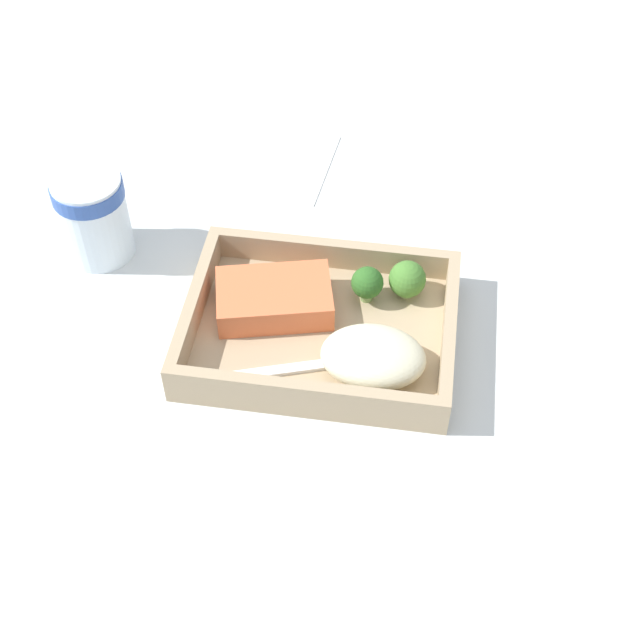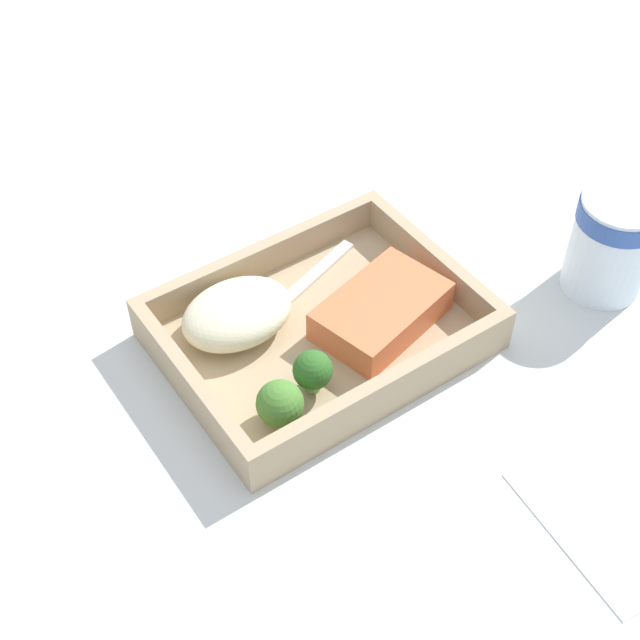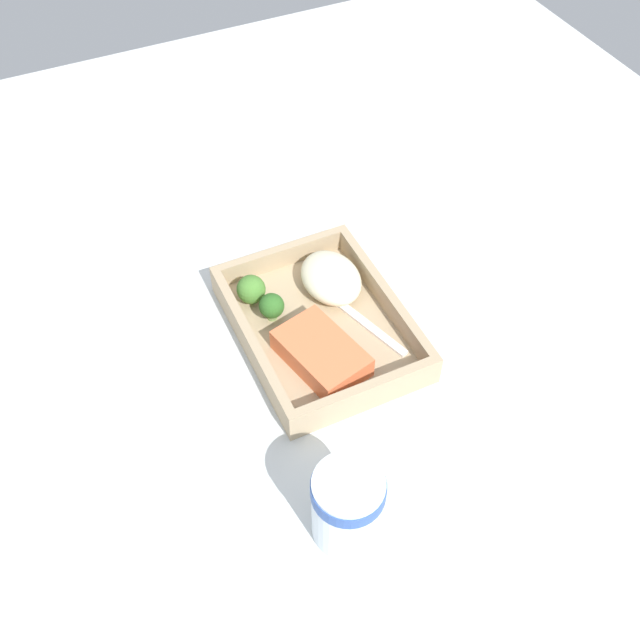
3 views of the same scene
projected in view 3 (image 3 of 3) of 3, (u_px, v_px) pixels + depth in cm
name	position (u px, v px, depth cm)	size (l,w,h in cm)	color
ground_plane	(320.00, 338.00, 98.74)	(160.00, 160.00, 2.00)	silver
takeout_tray	(320.00, 330.00, 97.53)	(26.73, 20.20, 1.20)	tan
tray_rim	(320.00, 320.00, 95.87)	(26.73, 20.20, 3.19)	tan
salmon_fillet	(321.00, 353.00, 92.34)	(11.58, 7.31, 3.07)	#E97143
mashed_potatoes	(331.00, 278.00, 100.17)	(10.12, 7.67, 3.98)	beige
broccoli_floret_1	(272.00, 306.00, 96.40)	(3.33, 3.33, 4.07)	#7DA25C
broccoli_floret_2	(251.00, 290.00, 98.51)	(3.86, 3.86, 4.16)	#8AA267
fork	(355.00, 315.00, 98.18)	(15.53, 6.50, 0.44)	white
paper_cup	(347.00, 504.00, 75.97)	(7.59, 7.59, 10.04)	white
receipt_slip	(134.00, 448.00, 86.52)	(7.24, 13.74, 0.24)	white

